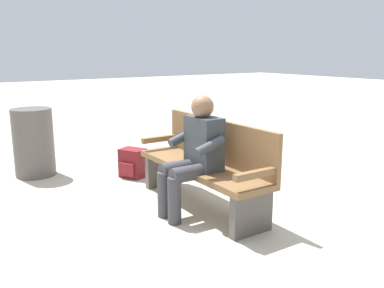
% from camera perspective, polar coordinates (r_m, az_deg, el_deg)
% --- Properties ---
extents(ground_plane, '(40.00, 40.00, 0.00)m').
position_cam_1_polar(ground_plane, '(4.33, 1.17, -8.65)').
color(ground_plane, '#B7AD99').
extents(bench_near, '(1.81, 0.52, 0.90)m').
position_cam_1_polar(bench_near, '(4.23, 1.99, -2.66)').
color(bench_near, brown).
rests_on(bench_near, ground).
extents(person_seated, '(0.58, 0.58, 1.18)m').
position_cam_1_polar(person_seated, '(3.95, 0.34, -1.21)').
color(person_seated, '#33383D').
rests_on(person_seated, ground).
extents(backpack, '(0.38, 0.35, 0.37)m').
position_cam_1_polar(backpack, '(5.30, -8.28, -2.67)').
color(backpack, maroon).
rests_on(backpack, ground).
extents(trash_bin, '(0.51, 0.51, 0.88)m').
position_cam_1_polar(trash_bin, '(5.66, -21.21, 0.22)').
color(trash_bin, '#514C47').
rests_on(trash_bin, ground).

